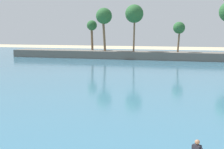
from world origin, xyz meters
name	(u,v)px	position (x,y,z in m)	size (l,w,h in m)	color
sea	(183,64)	(0.00, 56.48, 0.03)	(220.00, 97.38, 0.06)	#386B84
palm_headland	(193,45)	(1.32, 65.32, 3.43)	(83.53, 6.83, 12.65)	#605B54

